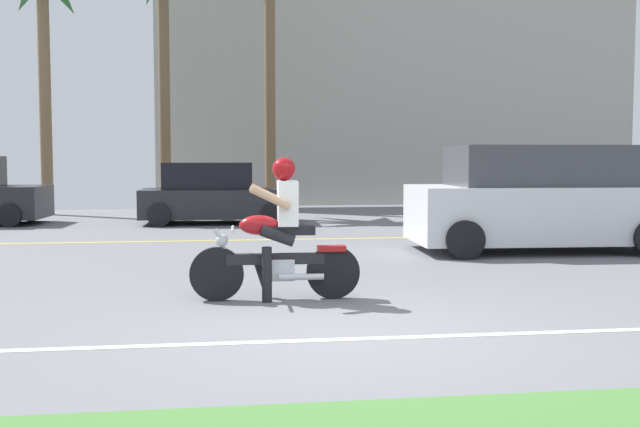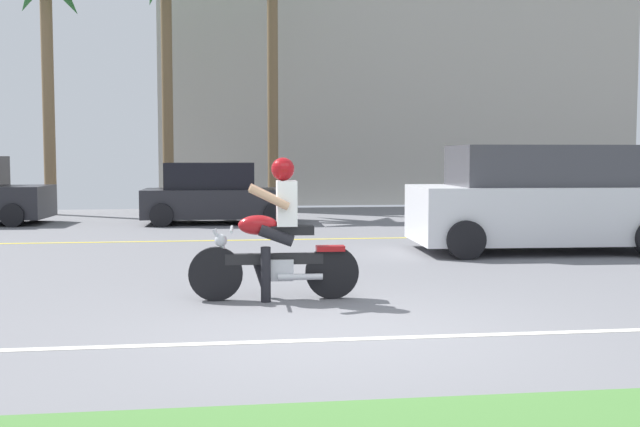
% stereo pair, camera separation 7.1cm
% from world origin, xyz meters
% --- Properties ---
extents(ground, '(56.00, 30.00, 0.04)m').
position_xyz_m(ground, '(0.00, 3.00, -0.02)').
color(ground, slate).
extents(lane_line_near, '(50.40, 0.12, 0.01)m').
position_xyz_m(lane_line_near, '(0.00, -0.26, 0.00)').
color(lane_line_near, silver).
rests_on(lane_line_near, ground).
extents(lane_line_far, '(50.40, 0.12, 0.01)m').
position_xyz_m(lane_line_far, '(0.00, 8.32, 0.00)').
color(lane_line_far, yellow).
rests_on(lane_line_far, ground).
extents(motorcyclist, '(1.99, 0.65, 1.67)m').
position_xyz_m(motorcyclist, '(-0.56, 1.81, 0.70)').
color(motorcyclist, black).
rests_on(motorcyclist, ground).
extents(suv_nearby, '(4.68, 2.38, 1.87)m').
position_xyz_m(suv_nearby, '(4.46, 5.86, 0.91)').
color(suv_nearby, silver).
rests_on(suv_nearby, ground).
extents(parked_car_1, '(3.80, 2.06, 1.52)m').
position_xyz_m(parked_car_1, '(-1.21, 12.40, 0.71)').
color(parked_car_1, '#232328').
rests_on(parked_car_1, ground).
extents(palm_tree_2, '(3.56, 3.47, 7.26)m').
position_xyz_m(palm_tree_2, '(-5.95, 15.97, 6.10)').
color(palm_tree_2, brown).
rests_on(palm_tree_2, ground).
extents(building_far, '(16.87, 4.00, 8.47)m').
position_xyz_m(building_far, '(5.33, 21.00, 4.23)').
color(building_far, '#A8A399').
rests_on(building_far, ground).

